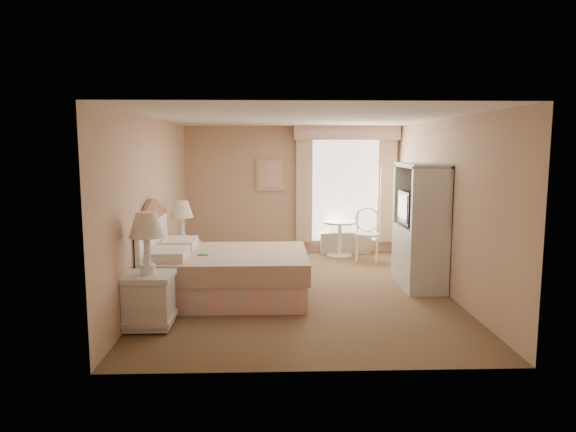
{
  "coord_description": "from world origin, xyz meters",
  "views": [
    {
      "loc": [
        -0.41,
        -7.33,
        2.09
      ],
      "look_at": [
        -0.17,
        0.3,
        1.07
      ],
      "focal_mm": 32.0,
      "sensor_mm": 36.0,
      "label": 1
    }
  ],
  "objects_px": {
    "nightstand_far": "(183,250)",
    "round_table": "(340,233)",
    "cafe_chair": "(367,230)",
    "bed": "(221,272)",
    "armoire": "(420,236)",
    "nightstand_near": "(149,285)"
  },
  "relations": [
    {
      "from": "round_table",
      "to": "cafe_chair",
      "type": "xyz_separation_m",
      "value": [
        0.46,
        -0.36,
        0.12
      ]
    },
    {
      "from": "cafe_chair",
      "to": "armoire",
      "type": "xyz_separation_m",
      "value": [
        0.45,
        -1.86,
        0.2
      ]
    },
    {
      "from": "nightstand_far",
      "to": "round_table",
      "type": "xyz_separation_m",
      "value": [
        2.74,
        1.6,
        -0.01
      ]
    },
    {
      "from": "nightstand_near",
      "to": "cafe_chair",
      "type": "distance_m",
      "value": 4.78
    },
    {
      "from": "nightstand_near",
      "to": "bed",
      "type": "bearing_deg",
      "value": 59.0
    },
    {
      "from": "nightstand_far",
      "to": "round_table",
      "type": "relative_size",
      "value": 1.82
    },
    {
      "from": "bed",
      "to": "armoire",
      "type": "distance_m",
      "value": 3.0
    },
    {
      "from": "round_table",
      "to": "cafe_chair",
      "type": "bearing_deg",
      "value": -38.2
    },
    {
      "from": "bed",
      "to": "nightstand_far",
      "type": "xyz_separation_m",
      "value": [
        -0.72,
        1.1,
        0.11
      ]
    },
    {
      "from": "nightstand_far",
      "to": "nightstand_near",
      "type": "bearing_deg",
      "value": -90.0
    },
    {
      "from": "bed",
      "to": "cafe_chair",
      "type": "height_order",
      "value": "bed"
    },
    {
      "from": "nightstand_near",
      "to": "cafe_chair",
      "type": "relative_size",
      "value": 1.37
    },
    {
      "from": "nightstand_near",
      "to": "nightstand_far",
      "type": "xyz_separation_m",
      "value": [
        0.0,
        2.3,
        -0.04
      ]
    },
    {
      "from": "round_table",
      "to": "armoire",
      "type": "xyz_separation_m",
      "value": [
        0.91,
        -2.22,
        0.32
      ]
    },
    {
      "from": "nightstand_far",
      "to": "cafe_chair",
      "type": "distance_m",
      "value": 3.44
    },
    {
      "from": "armoire",
      "to": "bed",
      "type": "bearing_deg",
      "value": -170.57
    },
    {
      "from": "bed",
      "to": "round_table",
      "type": "relative_size",
      "value": 3.19
    },
    {
      "from": "nightstand_far",
      "to": "armoire",
      "type": "height_order",
      "value": "armoire"
    },
    {
      "from": "bed",
      "to": "round_table",
      "type": "distance_m",
      "value": 3.38
    },
    {
      "from": "bed",
      "to": "nightstand_near",
      "type": "xyz_separation_m",
      "value": [
        -0.72,
        -1.2,
        0.15
      ]
    },
    {
      "from": "armoire",
      "to": "cafe_chair",
      "type": "bearing_deg",
      "value": 103.57
    },
    {
      "from": "cafe_chair",
      "to": "armoire",
      "type": "distance_m",
      "value": 1.92
    }
  ]
}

